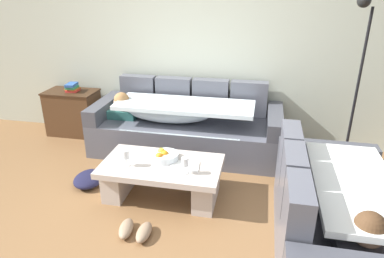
{
  "coord_description": "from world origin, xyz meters",
  "views": [
    {
      "loc": [
        0.98,
        -2.43,
        2.05
      ],
      "look_at": [
        0.25,
        1.06,
        0.55
      ],
      "focal_mm": 32.56,
      "sensor_mm": 36.0,
      "label": 1
    }
  ],
  "objects_px": {
    "crumpled_garment": "(89,179)",
    "side_cabinet": "(73,112)",
    "coffee_table": "(162,176)",
    "couch_near_window": "(335,218)",
    "pair_of_shoes": "(135,230)",
    "couch_along_wall": "(183,127)",
    "fruit_bowl": "(164,156)",
    "wine_glass_near_left": "(126,155)",
    "floor_lamp": "(356,73)",
    "book_stack_on_cabinet": "(72,87)",
    "open_magazine": "(185,166)",
    "wine_glass_near_right": "(185,162)"
  },
  "relations": [
    {
      "from": "crumpled_garment",
      "to": "side_cabinet",
      "type": "bearing_deg",
      "value": 124.19
    },
    {
      "from": "coffee_table",
      "to": "side_cabinet",
      "type": "bearing_deg",
      "value": 142.37
    },
    {
      "from": "couch_near_window",
      "to": "pair_of_shoes",
      "type": "distance_m",
      "value": 1.67
    },
    {
      "from": "couch_along_wall",
      "to": "crumpled_garment",
      "type": "xyz_separation_m",
      "value": [
        -0.83,
        -1.04,
        -0.27
      ]
    },
    {
      "from": "fruit_bowl",
      "to": "couch_along_wall",
      "type": "bearing_deg",
      "value": 92.05
    },
    {
      "from": "couch_near_window",
      "to": "crumpled_garment",
      "type": "distance_m",
      "value": 2.52
    },
    {
      "from": "fruit_bowl",
      "to": "side_cabinet",
      "type": "height_order",
      "value": "side_cabinet"
    },
    {
      "from": "couch_near_window",
      "to": "pair_of_shoes",
      "type": "relative_size",
      "value": 5.62
    },
    {
      "from": "wine_glass_near_left",
      "to": "couch_along_wall",
      "type": "bearing_deg",
      "value": 76.34
    },
    {
      "from": "couch_near_window",
      "to": "floor_lamp",
      "type": "relative_size",
      "value": 0.9
    },
    {
      "from": "wine_glass_near_left",
      "to": "side_cabinet",
      "type": "distance_m",
      "value": 2.01
    },
    {
      "from": "book_stack_on_cabinet",
      "to": "pair_of_shoes",
      "type": "bearing_deg",
      "value": -50.49
    },
    {
      "from": "couch_near_window",
      "to": "wine_glass_near_left",
      "type": "xyz_separation_m",
      "value": [
        -1.9,
        0.39,
        0.16
      ]
    },
    {
      "from": "couch_near_window",
      "to": "side_cabinet",
      "type": "bearing_deg",
      "value": 60.89
    },
    {
      "from": "crumpled_garment",
      "to": "pair_of_shoes",
      "type": "bearing_deg",
      "value": -41.3
    },
    {
      "from": "couch_along_wall",
      "to": "open_magazine",
      "type": "relative_size",
      "value": 8.52
    },
    {
      "from": "couch_near_window",
      "to": "pair_of_shoes",
      "type": "height_order",
      "value": "couch_near_window"
    },
    {
      "from": "floor_lamp",
      "to": "pair_of_shoes",
      "type": "distance_m",
      "value": 2.92
    },
    {
      "from": "couch_near_window",
      "to": "floor_lamp",
      "type": "xyz_separation_m",
      "value": [
        0.37,
        1.7,
        0.78
      ]
    },
    {
      "from": "book_stack_on_cabinet",
      "to": "open_magazine",
      "type": "bearing_deg",
      "value": -34.83
    },
    {
      "from": "couch_along_wall",
      "to": "book_stack_on_cabinet",
      "type": "xyz_separation_m",
      "value": [
        -1.66,
        0.23,
        0.37
      ]
    },
    {
      "from": "open_magazine",
      "to": "book_stack_on_cabinet",
      "type": "distance_m",
      "value": 2.37
    },
    {
      "from": "wine_glass_near_left",
      "to": "book_stack_on_cabinet",
      "type": "distance_m",
      "value": 1.99
    },
    {
      "from": "open_magazine",
      "to": "wine_glass_near_right",
      "type": "bearing_deg",
      "value": -81.58
    },
    {
      "from": "couch_along_wall",
      "to": "couch_near_window",
      "type": "xyz_separation_m",
      "value": [
        1.61,
        -1.61,
        0.0
      ]
    },
    {
      "from": "couch_near_window",
      "to": "pair_of_shoes",
      "type": "xyz_separation_m",
      "value": [
        -1.64,
        -0.13,
        -0.29
      ]
    },
    {
      "from": "floor_lamp",
      "to": "crumpled_garment",
      "type": "relative_size",
      "value": 4.88
    },
    {
      "from": "floor_lamp",
      "to": "crumpled_garment",
      "type": "xyz_separation_m",
      "value": [
        -2.81,
        -1.13,
        -1.06
      ]
    },
    {
      "from": "book_stack_on_cabinet",
      "to": "floor_lamp",
      "type": "height_order",
      "value": "floor_lamp"
    },
    {
      "from": "fruit_bowl",
      "to": "book_stack_on_cabinet",
      "type": "height_order",
      "value": "book_stack_on_cabinet"
    },
    {
      "from": "open_magazine",
      "to": "pair_of_shoes",
      "type": "distance_m",
      "value": 0.77
    },
    {
      "from": "coffee_table",
      "to": "book_stack_on_cabinet",
      "type": "bearing_deg",
      "value": 141.79
    },
    {
      "from": "wine_glass_near_right",
      "to": "open_magazine",
      "type": "height_order",
      "value": "wine_glass_near_right"
    },
    {
      "from": "couch_along_wall",
      "to": "coffee_table",
      "type": "xyz_separation_m",
      "value": [
        0.03,
        -1.1,
        -0.09
      ]
    },
    {
      "from": "coffee_table",
      "to": "open_magazine",
      "type": "bearing_deg",
      "value": -3.54
    },
    {
      "from": "couch_near_window",
      "to": "crumpled_garment",
      "type": "xyz_separation_m",
      "value": [
        -2.43,
        0.57,
        -0.27
      ]
    },
    {
      "from": "pair_of_shoes",
      "to": "fruit_bowl",
      "type": "bearing_deg",
      "value": 84.42
    },
    {
      "from": "book_stack_on_cabinet",
      "to": "floor_lamp",
      "type": "bearing_deg",
      "value": -2.22
    },
    {
      "from": "fruit_bowl",
      "to": "book_stack_on_cabinet",
      "type": "bearing_deg",
      "value": 143.75
    },
    {
      "from": "side_cabinet",
      "to": "pair_of_shoes",
      "type": "height_order",
      "value": "side_cabinet"
    },
    {
      "from": "crumpled_garment",
      "to": "couch_along_wall",
      "type": "bearing_deg",
      "value": 51.5
    },
    {
      "from": "couch_along_wall",
      "to": "fruit_bowl",
      "type": "bearing_deg",
      "value": -87.95
    },
    {
      "from": "open_magazine",
      "to": "crumpled_garment",
      "type": "relative_size",
      "value": 0.7
    },
    {
      "from": "floor_lamp",
      "to": "crumpled_garment",
      "type": "bearing_deg",
      "value": -158.11
    },
    {
      "from": "floor_lamp",
      "to": "crumpled_garment",
      "type": "distance_m",
      "value": 3.2
    },
    {
      "from": "pair_of_shoes",
      "to": "couch_along_wall",
      "type": "bearing_deg",
      "value": 88.86
    },
    {
      "from": "wine_glass_near_right",
      "to": "floor_lamp",
      "type": "distance_m",
      "value": 2.22
    },
    {
      "from": "couch_along_wall",
      "to": "side_cabinet",
      "type": "height_order",
      "value": "couch_along_wall"
    },
    {
      "from": "couch_along_wall",
      "to": "fruit_bowl",
      "type": "height_order",
      "value": "couch_along_wall"
    },
    {
      "from": "coffee_table",
      "to": "fruit_bowl",
      "type": "relative_size",
      "value": 4.29
    }
  ]
}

